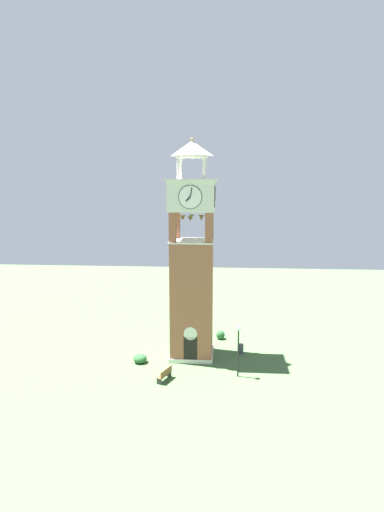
# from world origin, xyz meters

# --- Properties ---
(ground) EXTENTS (80.00, 80.00, 0.00)m
(ground) POSITION_xyz_m (0.00, 0.00, 0.00)
(ground) COLOR #476B3D
(clock_tower) EXTENTS (4.00, 4.00, 18.09)m
(clock_tower) POSITION_xyz_m (-0.00, -0.00, 7.40)
(clock_tower) COLOR #93543D
(clock_tower) RESTS_ON ground
(park_bench) EXTENTS (1.01, 1.65, 0.95)m
(park_bench) POSITION_xyz_m (-1.64, -4.98, 0.48)
(park_bench) COLOR brown
(park_bench) RESTS_ON ground
(lamp_post) EXTENTS (0.36, 0.36, 3.99)m
(lamp_post) POSITION_xyz_m (3.80, -3.83, 2.75)
(lamp_post) COLOR black
(lamp_post) RESTS_ON ground
(trash_bin) EXTENTS (0.52, 0.52, 0.80)m
(trash_bin) POSITION_xyz_m (4.15, 0.83, 0.40)
(trash_bin) COLOR #4C4C51
(trash_bin) RESTS_ON ground
(shrub_near_entry) EXTENTS (0.82, 0.82, 0.81)m
(shrub_near_entry) POSITION_xyz_m (2.38, 4.21, 0.41)
(shrub_near_entry) COLOR #28562D
(shrub_near_entry) RESTS_ON ground
(shrub_left_of_tower) EXTENTS (1.13, 1.13, 0.70)m
(shrub_left_of_tower) POSITION_xyz_m (-4.13, -1.84, 0.35)
(shrub_left_of_tower) COLOR #28562D
(shrub_left_of_tower) RESTS_ON ground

